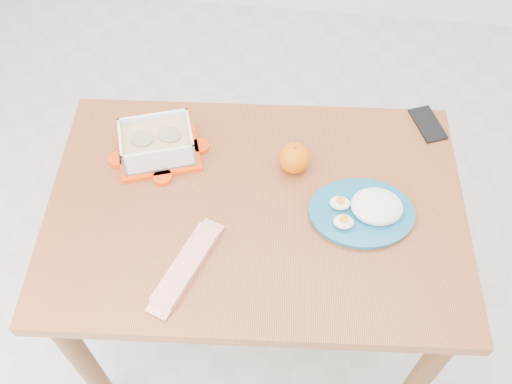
# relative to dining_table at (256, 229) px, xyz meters

# --- Properties ---
(ground) EXTENTS (3.50, 3.50, 0.00)m
(ground) POSITION_rel_dining_table_xyz_m (0.05, 0.06, -0.64)
(ground) COLOR #B7B7B2
(ground) RESTS_ON ground
(dining_table) EXTENTS (1.13, 0.80, 0.75)m
(dining_table) POSITION_rel_dining_table_xyz_m (0.00, 0.00, 0.00)
(dining_table) COLOR #A95E2F
(dining_table) RESTS_ON ground
(food_container) EXTENTS (0.26, 0.22, 0.09)m
(food_container) POSITION_rel_dining_table_xyz_m (-0.28, 0.13, 0.16)
(food_container) COLOR #FF3C07
(food_container) RESTS_ON dining_table
(orange_fruit) EXTENTS (0.08, 0.08, 0.08)m
(orange_fruit) POSITION_rel_dining_table_xyz_m (0.09, 0.13, 0.16)
(orange_fruit) COLOR orange
(orange_fruit) RESTS_ON dining_table
(rice_plate) EXTENTS (0.29, 0.29, 0.07)m
(rice_plate) POSITION_rel_dining_table_xyz_m (0.28, 0.01, 0.14)
(rice_plate) COLOR #175F83
(rice_plate) RESTS_ON dining_table
(candy_bar) EXTENTS (0.13, 0.24, 0.02)m
(candy_bar) POSITION_rel_dining_table_xyz_m (-0.14, -0.20, 0.12)
(candy_bar) COLOR red
(candy_bar) RESTS_ON dining_table
(smartphone) EXTENTS (0.11, 0.14, 0.01)m
(smartphone) POSITION_rel_dining_table_xyz_m (0.45, 0.34, 0.12)
(smartphone) COLOR black
(smartphone) RESTS_ON dining_table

